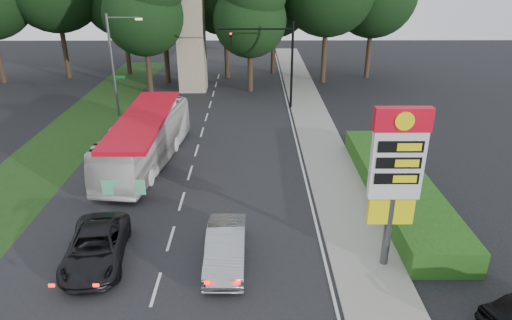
{
  "coord_description": "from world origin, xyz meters",
  "views": [
    {
      "loc": [
        3.78,
        -13.62,
        11.68
      ],
      "look_at": [
        3.92,
        7.92,
        2.2
      ],
      "focal_mm": 32.0,
      "sensor_mm": 36.0,
      "label": 1
    }
  ],
  "objects_px": {
    "gas_station_pylon": "(396,168)",
    "suv_charcoal": "(96,247)",
    "streetlight_signs": "(115,61)",
    "transit_bus": "(146,140)",
    "traffic_signal_mast": "(276,53)",
    "sedan_silver": "(226,248)",
    "monument": "(191,37)"
  },
  "relations": [
    {
      "from": "monument",
      "to": "gas_station_pylon",
      "type": "bearing_deg",
      "value": -68.2
    },
    {
      "from": "traffic_signal_mast",
      "to": "streetlight_signs",
      "type": "bearing_deg",
      "value": -171.08
    },
    {
      "from": "gas_station_pylon",
      "to": "traffic_signal_mast",
      "type": "bearing_deg",
      "value": 99.09
    },
    {
      "from": "traffic_signal_mast",
      "to": "sedan_silver",
      "type": "bearing_deg",
      "value": -97.97
    },
    {
      "from": "traffic_signal_mast",
      "to": "sedan_silver",
      "type": "relative_size",
      "value": 1.58
    },
    {
      "from": "monument",
      "to": "transit_bus",
      "type": "bearing_deg",
      "value": -92.64
    },
    {
      "from": "gas_station_pylon",
      "to": "traffic_signal_mast",
      "type": "xyz_separation_m",
      "value": [
        -3.52,
        22.0,
        0.22
      ]
    },
    {
      "from": "traffic_signal_mast",
      "to": "transit_bus",
      "type": "distance_m",
      "value": 14.68
    },
    {
      "from": "traffic_signal_mast",
      "to": "transit_bus",
      "type": "height_order",
      "value": "traffic_signal_mast"
    },
    {
      "from": "sedan_silver",
      "to": "gas_station_pylon",
      "type": "bearing_deg",
      "value": -1.85
    },
    {
      "from": "traffic_signal_mast",
      "to": "sedan_silver",
      "type": "distance_m",
      "value": 22.36
    },
    {
      "from": "traffic_signal_mast",
      "to": "suv_charcoal",
      "type": "height_order",
      "value": "traffic_signal_mast"
    },
    {
      "from": "transit_bus",
      "to": "suv_charcoal",
      "type": "xyz_separation_m",
      "value": [
        0.01,
        -10.06,
        -0.85
      ]
    },
    {
      "from": "streetlight_signs",
      "to": "suv_charcoal",
      "type": "height_order",
      "value": "streetlight_signs"
    },
    {
      "from": "monument",
      "to": "transit_bus",
      "type": "xyz_separation_m",
      "value": [
        -0.81,
        -17.56,
        -3.56
      ]
    },
    {
      "from": "traffic_signal_mast",
      "to": "suv_charcoal",
      "type": "relative_size",
      "value": 1.43
    },
    {
      "from": "streetlight_signs",
      "to": "gas_station_pylon",
      "type": "bearing_deg",
      "value": -51.04
    },
    {
      "from": "sedan_silver",
      "to": "suv_charcoal",
      "type": "distance_m",
      "value": 5.43
    },
    {
      "from": "traffic_signal_mast",
      "to": "sedan_silver",
      "type": "xyz_separation_m",
      "value": [
        -3.05,
        -21.8,
        -3.92
      ]
    },
    {
      "from": "streetlight_signs",
      "to": "suv_charcoal",
      "type": "bearing_deg",
      "value": -77.96
    },
    {
      "from": "transit_bus",
      "to": "sedan_silver",
      "type": "height_order",
      "value": "transit_bus"
    },
    {
      "from": "traffic_signal_mast",
      "to": "gas_station_pylon",
      "type": "bearing_deg",
      "value": -80.91
    },
    {
      "from": "transit_bus",
      "to": "sedan_silver",
      "type": "bearing_deg",
      "value": -54.87
    },
    {
      "from": "gas_station_pylon",
      "to": "monument",
      "type": "relative_size",
      "value": 0.68
    },
    {
      "from": "monument",
      "to": "traffic_signal_mast",
      "type": "bearing_deg",
      "value": -38.0
    },
    {
      "from": "gas_station_pylon",
      "to": "suv_charcoal",
      "type": "relative_size",
      "value": 1.36
    },
    {
      "from": "monument",
      "to": "suv_charcoal",
      "type": "height_order",
      "value": "monument"
    },
    {
      "from": "monument",
      "to": "sedan_silver",
      "type": "bearing_deg",
      "value": -80.55
    },
    {
      "from": "traffic_signal_mast",
      "to": "monument",
      "type": "bearing_deg",
      "value": 142.0
    },
    {
      "from": "gas_station_pylon",
      "to": "streetlight_signs",
      "type": "relative_size",
      "value": 0.86
    },
    {
      "from": "streetlight_signs",
      "to": "transit_bus",
      "type": "xyz_separation_m",
      "value": [
        4.18,
        -9.57,
        -2.89
      ]
    },
    {
      "from": "traffic_signal_mast",
      "to": "sedan_silver",
      "type": "height_order",
      "value": "traffic_signal_mast"
    }
  ]
}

